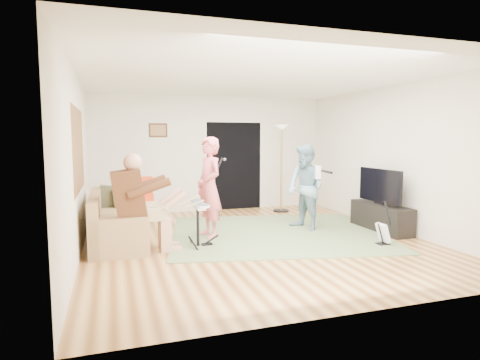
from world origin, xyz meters
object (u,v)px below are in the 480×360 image
at_px(singer, 209,188).
at_px(guitar_spare, 383,233).
at_px(guitarist, 306,188).
at_px(television, 380,186).
at_px(dining_chair, 146,207).
at_px(sofa, 113,226).
at_px(tv_cabinet, 381,217).
at_px(drum_kit, 198,227).
at_px(torchiere_lamp, 282,152).

relative_size(singer, guitar_spare, 2.45).
relative_size(guitarist, television, 1.39).
bearing_deg(dining_chair, sofa, -128.69).
xyz_separation_m(dining_chair, tv_cabinet, (4.14, -1.92, -0.09)).
bearing_deg(guitar_spare, dining_chair, 141.38).
bearing_deg(sofa, drum_kit, -26.71).
xyz_separation_m(torchiere_lamp, dining_chair, (-3.15, -0.46, -1.06)).
relative_size(sofa, torchiere_lamp, 1.01).
height_order(guitarist, tv_cabinet, guitarist).
relative_size(guitar_spare, dining_chair, 0.75).
bearing_deg(drum_kit, torchiere_lamp, 44.27).
bearing_deg(torchiere_lamp, television, -68.41).
relative_size(drum_kit, guitarist, 0.45).
bearing_deg(dining_chair, television, -37.86).
relative_size(drum_kit, tv_cabinet, 0.52).
height_order(sofa, dining_chair, dining_chair).
bearing_deg(tv_cabinet, singer, 171.31).
distance_m(sofa, singer, 1.72).
relative_size(drum_kit, dining_chair, 0.77).
bearing_deg(drum_kit, singer, 59.96).
xyz_separation_m(sofa, tv_cabinet, (4.79, -0.58, -0.03)).
distance_m(guitar_spare, tv_cabinet, 1.09).
height_order(torchiere_lamp, tv_cabinet, torchiere_lamp).
distance_m(guitar_spare, dining_chair, 4.50).
height_order(singer, television, singer).
relative_size(guitarist, dining_chair, 1.70).
xyz_separation_m(sofa, guitarist, (3.46, -0.10, 0.53)).
distance_m(torchiere_lamp, dining_chair, 3.35).
distance_m(guitarist, television, 1.37).
relative_size(sofa, drum_kit, 2.82).
height_order(guitar_spare, television, television).
bearing_deg(sofa, guitar_spare, -19.47).
bearing_deg(singer, drum_kit, -42.91).
bearing_deg(torchiere_lamp, drum_kit, -135.73).
bearing_deg(singer, guitarist, 77.06).
bearing_deg(sofa, tv_cabinet, -6.96).
height_order(guitarist, dining_chair, guitarist).
xyz_separation_m(sofa, dining_chair, (0.65, 1.34, 0.06)).
distance_m(sofa, drum_kit, 1.45).
xyz_separation_m(tv_cabinet, television, (-0.05, 0.00, 0.60)).
distance_m(singer, television, 3.17).
relative_size(torchiere_lamp, dining_chair, 2.15).
bearing_deg(guitarist, torchiere_lamp, 153.82).
bearing_deg(tv_cabinet, guitarist, 159.98).
bearing_deg(guitar_spare, tv_cabinet, 54.92).
distance_m(sofa, dining_chair, 1.49).
relative_size(guitarist, tv_cabinet, 1.15).
relative_size(drum_kit, torchiere_lamp, 0.36).
bearing_deg(singer, torchiere_lamp, 117.98).
distance_m(singer, torchiere_lamp, 2.94).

